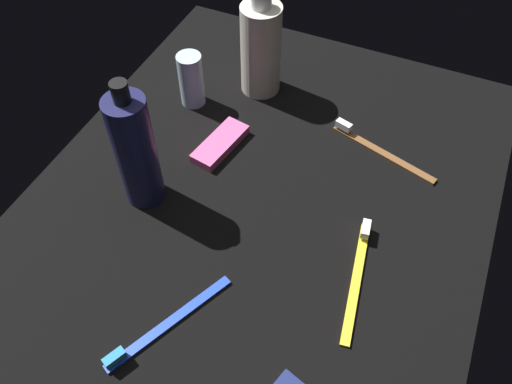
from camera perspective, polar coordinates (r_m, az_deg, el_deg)
ground_plane at (r=75.76cm, az=0.00°, el=-1.71°), size 84.00×64.00×1.20cm
lotion_bottle at (r=71.42cm, az=-12.92°, el=4.34°), size 5.54×5.54×20.55cm
bodywash_bottle at (r=88.31cm, az=0.53°, el=15.28°), size 6.64×6.64×17.72cm
deodorant_stick at (r=88.10cm, az=-7.03°, el=11.96°), size 4.01×4.01×9.25cm
toothbrush_brown at (r=83.86cm, az=12.97°, el=4.64°), size 6.32×17.59×2.10cm
toothbrush_blue at (r=65.99cm, az=-10.13°, el=-14.17°), size 16.80×8.74×2.10cm
toothbrush_yellow at (r=69.70cm, az=10.95°, el=-8.52°), size 17.98×3.87×2.10cm
snack_bar_pink at (r=82.39cm, az=-3.89°, el=5.23°), size 10.93×5.73×1.50cm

